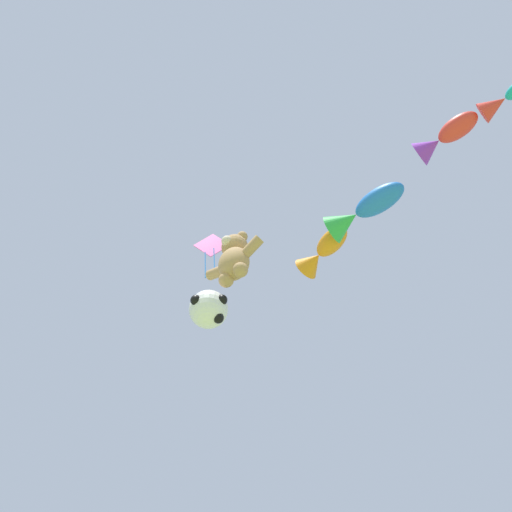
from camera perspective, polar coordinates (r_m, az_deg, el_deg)
teddy_bear_kite at (r=14.32m, az=-2.21°, el=-0.24°), size 1.81×0.80×1.84m
soccer_ball_kite at (r=13.73m, az=-4.73°, el=-5.32°), size 1.04×1.03×0.95m
fish_kite_tangerine at (r=16.71m, az=6.61°, el=0.41°), size 1.88×1.08×0.77m
fish_kite_cobalt at (r=15.95m, az=10.50°, el=4.41°), size 2.33×0.90×0.86m
fish_kite_crimson at (r=15.92m, az=18.22°, el=11.19°), size 1.72×0.72×0.72m
fish_kite_teal at (r=16.14m, az=24.08°, el=14.48°), size 1.82×0.62×0.59m
diamond_kite at (r=17.87m, az=-4.46°, el=0.86°), size 0.92×0.76×2.18m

